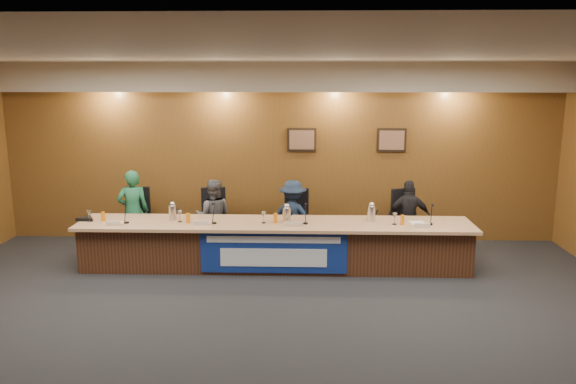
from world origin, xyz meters
name	(u,v)px	position (x,y,z in m)	size (l,w,h in m)	color
floor	(264,336)	(0.00, 0.00, 0.00)	(10.00, 10.00, 0.00)	black
ceiling	(261,54)	(0.00, 0.00, 3.20)	(10.00, 8.00, 0.04)	silver
wall_back	(280,153)	(0.00, 4.00, 1.60)	(10.00, 0.04, 3.20)	brown
soffit	(279,77)	(0.00, 3.75, 2.95)	(10.00, 0.50, 0.50)	beige
dais_body	(275,246)	(0.00, 2.40, 0.35)	(6.00, 0.80, 0.70)	#442515
dais_top	(275,224)	(0.00, 2.35, 0.72)	(6.10, 0.95, 0.05)	tan
banner	(274,252)	(0.00, 1.99, 0.38)	(2.20, 0.02, 0.65)	navy
banner_text_upper	(273,240)	(0.00, 1.97, 0.58)	(2.00, 0.01, 0.10)	silver
banner_text_lower	(273,258)	(0.00, 1.97, 0.30)	(1.60, 0.01, 0.28)	silver
wall_photo_left	(302,140)	(0.40, 3.97, 1.85)	(0.52, 0.04, 0.42)	black
wall_photo_right	(392,140)	(2.00, 3.97, 1.85)	(0.52, 0.04, 0.42)	black
panelist_a	(133,211)	(-2.46, 3.13, 0.71)	(0.52, 0.34, 1.42)	#1D603D
panelist_b	(213,216)	(-1.09, 3.13, 0.64)	(0.62, 0.48, 1.27)	#505055
panelist_c	(293,217)	(0.26, 3.13, 0.63)	(0.82, 0.47, 1.26)	#14223A
panelist_d	(409,218)	(2.21, 3.13, 0.64)	(0.75, 0.31, 1.27)	black
office_chair_a	(136,223)	(-2.46, 3.23, 0.48)	(0.48, 0.48, 0.08)	black
office_chair_b	(214,224)	(-1.09, 3.23, 0.48)	(0.48, 0.48, 0.08)	black
office_chair_c	(293,224)	(0.26, 3.23, 0.48)	(0.48, 0.48, 0.08)	black
office_chair_d	(407,225)	(2.21, 3.23, 0.48)	(0.48, 0.48, 0.08)	black
nameplate_a	(113,223)	(-2.43, 2.06, 0.80)	(0.24, 0.06, 0.09)	white
microphone_a	(127,223)	(-2.27, 2.22, 0.76)	(0.07, 0.07, 0.02)	black
juice_glass_a	(103,217)	(-2.68, 2.32, 0.82)	(0.06, 0.06, 0.15)	orange
water_glass_a	(89,216)	(-2.88, 2.30, 0.84)	(0.08, 0.08, 0.18)	silver
nameplate_b	(202,222)	(-1.09, 2.13, 0.80)	(0.24, 0.06, 0.09)	white
microphone_b	(214,223)	(-0.92, 2.24, 0.76)	(0.07, 0.07, 0.02)	black
juice_glass_b	(188,218)	(-1.33, 2.27, 0.82)	(0.06, 0.06, 0.15)	orange
water_glass_b	(180,216)	(-1.47, 2.32, 0.84)	(0.08, 0.08, 0.18)	silver
nameplate_c	(292,223)	(0.28, 2.11, 0.80)	(0.24, 0.06, 0.09)	white
microphone_c	(305,223)	(0.48, 2.26, 0.76)	(0.07, 0.07, 0.02)	black
juice_glass_c	(275,218)	(0.01, 2.31, 0.82)	(0.06, 0.06, 0.15)	orange
water_glass_c	(264,217)	(-0.17, 2.29, 0.84)	(0.08, 0.08, 0.18)	silver
nameplate_d	(422,225)	(2.21, 2.10, 0.80)	(0.24, 0.06, 0.09)	white
microphone_d	(430,224)	(2.38, 2.29, 0.76)	(0.07, 0.07, 0.02)	black
juice_glass_d	(402,220)	(1.95, 2.26, 0.82)	(0.06, 0.06, 0.15)	orange
water_glass_d	(395,219)	(1.83, 2.26, 0.84)	(0.08, 0.08, 0.18)	silver
carafe_left	(173,213)	(-1.61, 2.44, 0.87)	(0.13, 0.13, 0.23)	silver
carafe_mid	(287,215)	(0.19, 2.41, 0.86)	(0.13, 0.13, 0.22)	silver
carafe_right	(371,214)	(1.50, 2.46, 0.87)	(0.13, 0.13, 0.24)	silver
speakerphone	(86,219)	(-2.97, 2.37, 0.78)	(0.32, 0.32, 0.05)	black
paper_stack	(418,223)	(2.21, 2.34, 0.75)	(0.22, 0.30, 0.01)	white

